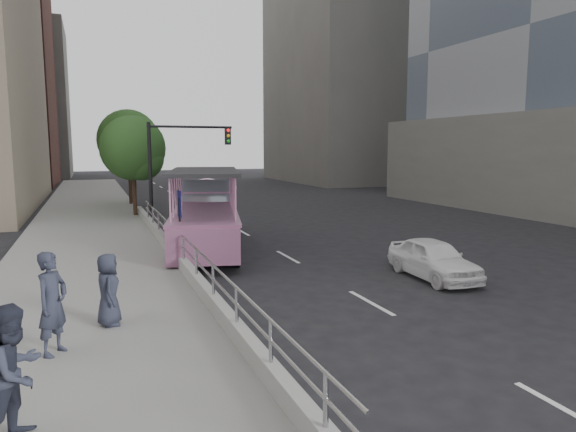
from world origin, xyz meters
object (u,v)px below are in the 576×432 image
at_px(parking_sign, 180,220).
at_px(street_tree_far, 130,143).
at_px(pedestrian_mid, 15,372).
at_px(street_tree_near, 135,151).
at_px(car, 433,259).
at_px(pedestrian_far, 108,290).
at_px(duck_boat, 206,218).
at_px(pedestrian_near, 52,303).
at_px(traffic_signal, 175,157).

bearing_deg(parking_sign, street_tree_far, 90.32).
xyz_separation_m(pedestrian_mid, parking_sign, (3.62, 9.57, 0.47)).
xyz_separation_m(street_tree_near, street_tree_far, (0.20, 6.00, 0.49)).
xyz_separation_m(car, pedestrian_far, (-9.45, -1.75, 0.45)).
distance_m(duck_boat, pedestrian_near, 11.49).
bearing_deg(duck_boat, parking_sign, -114.05).
xyz_separation_m(duck_boat, street_tree_far, (-1.71, 15.04, 3.13)).
xyz_separation_m(pedestrian_near, traffic_signal, (4.66, 15.97, 2.26)).
distance_m(traffic_signal, street_tree_near, 3.80).
height_order(pedestrian_mid, street_tree_near, street_tree_near).
xyz_separation_m(duck_boat, pedestrian_near, (-4.96, -10.36, 0.06)).
relative_size(duck_boat, parking_sign, 3.73).
relative_size(street_tree_near, street_tree_far, 0.89).
bearing_deg(duck_boat, street_tree_near, 101.90).
bearing_deg(pedestrian_far, pedestrian_mid, 161.59).
distance_m(traffic_signal, street_tree_far, 9.57).
bearing_deg(street_tree_far, car, -72.26).
relative_size(car, street_tree_far, 0.56).
bearing_deg(street_tree_near, pedestrian_mid, -98.49).
bearing_deg(street_tree_near, pedestrian_far, -96.55).
relative_size(parking_sign, street_tree_near, 0.46).
height_order(duck_boat, pedestrian_far, duck_boat).
relative_size(pedestrian_far, street_tree_near, 0.27).
xyz_separation_m(parking_sign, traffic_signal, (1.29, 9.20, 1.84)).
bearing_deg(car, pedestrian_far, -166.55).
bearing_deg(pedestrian_mid, parking_sign, 10.78).
distance_m(pedestrian_near, street_tree_far, 25.79).
distance_m(car, pedestrian_mid, 12.17).
bearing_deg(car, traffic_signal, 116.94).
bearing_deg(street_tree_near, pedestrian_near, -98.96).
relative_size(parking_sign, traffic_signal, 0.50).
xyz_separation_m(pedestrian_far, parking_sign, (2.39, 5.52, 0.60)).
relative_size(pedestrian_mid, street_tree_far, 0.27).
height_order(pedestrian_far, parking_sign, parking_sign).
distance_m(duck_boat, car, 9.18).
distance_m(parking_sign, street_tree_near, 12.82).
xyz_separation_m(pedestrian_far, street_tree_near, (2.08, 18.15, 2.76)).
relative_size(pedestrian_near, street_tree_near, 0.33).
height_order(pedestrian_mid, pedestrian_far, pedestrian_mid).
bearing_deg(traffic_signal, duck_boat, -86.85).
distance_m(pedestrian_far, parking_sign, 6.04).
xyz_separation_m(pedestrian_near, parking_sign, (3.36, 6.77, 0.42)).
bearing_deg(duck_boat, pedestrian_far, -113.65).
height_order(pedestrian_near, street_tree_far, street_tree_far).
bearing_deg(pedestrian_mid, duck_boat, 9.86).
bearing_deg(pedestrian_mid, traffic_signal, 16.83).
bearing_deg(street_tree_far, traffic_signal, -81.57).
xyz_separation_m(duck_boat, pedestrian_far, (-3.99, -9.11, -0.11)).
bearing_deg(pedestrian_far, parking_sign, -24.90).
distance_m(pedestrian_near, pedestrian_far, 1.59).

